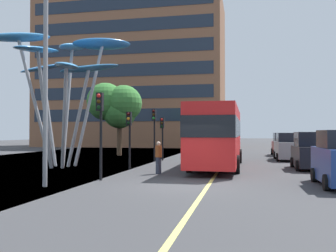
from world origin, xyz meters
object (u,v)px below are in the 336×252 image
(traffic_light_opposite, at_px, (154,124))
(car_parked_far, at_px, (289,147))
(traffic_light_island_mid, at_px, (162,129))
(traffic_light_kerb_near, at_px, (100,117))
(car_side_street, at_px, (283,145))
(pedestrian, at_px, (159,158))
(traffic_light_kerb_far, at_px, (129,127))
(leaf_sculpture, at_px, (64,60))
(street_lamp, at_px, (53,57))
(red_bus, at_px, (218,133))
(car_parked_mid, at_px, (311,152))

(traffic_light_opposite, xyz_separation_m, car_parked_far, (9.73, 3.49, -1.77))
(car_parked_far, bearing_deg, traffic_light_opposite, -160.26)
(traffic_light_island_mid, bearing_deg, traffic_light_kerb_near, -90.79)
(traffic_light_kerb_near, height_order, car_side_street, traffic_light_kerb_near)
(pedestrian, bearing_deg, traffic_light_kerb_far, 138.03)
(leaf_sculpture, relative_size, traffic_light_island_mid, 2.74)
(traffic_light_island_mid, height_order, pedestrian, traffic_light_island_mid)
(street_lamp, bearing_deg, red_bus, 58.50)
(car_side_street, relative_size, pedestrian, 2.53)
(red_bus, height_order, pedestrian, red_bus)
(leaf_sculpture, bearing_deg, pedestrian, -22.74)
(traffic_light_opposite, bearing_deg, traffic_light_kerb_far, -91.12)
(traffic_light_kerb_far, height_order, traffic_light_island_mid, traffic_light_kerb_far)
(leaf_sculpture, distance_m, car_parked_far, 17.55)
(traffic_light_opposite, bearing_deg, traffic_light_island_mid, 72.97)
(red_bus, bearing_deg, car_parked_far, 54.87)
(car_parked_mid, xyz_separation_m, street_lamp, (-11.07, -9.28, 4.09))
(car_parked_mid, bearing_deg, pedestrian, -153.68)
(red_bus, distance_m, traffic_light_island_mid, 6.44)
(car_parked_mid, height_order, car_parked_far, car_parked_mid)
(red_bus, bearing_deg, pedestrian, -123.72)
(traffic_light_kerb_near, xyz_separation_m, traffic_light_kerb_far, (-0.30, 5.12, -0.39))
(car_side_street, bearing_deg, street_lamp, -116.13)
(car_parked_mid, height_order, street_lamp, street_lamp)
(traffic_light_kerb_far, xyz_separation_m, street_lamp, (-0.81, -7.28, 2.68))
(red_bus, xyz_separation_m, car_side_street, (5.02, 12.57, -1.11))
(leaf_sculpture, relative_size, car_parked_far, 2.02)
(car_parked_mid, xyz_separation_m, pedestrian, (-8.05, -3.98, -0.16))
(traffic_light_opposite, bearing_deg, car_parked_mid, -19.42)
(street_lamp, bearing_deg, leaf_sculpture, 114.89)
(red_bus, height_order, car_side_street, red_bus)
(car_parked_far, xyz_separation_m, pedestrian, (-7.63, -11.05, -0.15))
(car_parked_far, height_order, street_lamp, street_lamp)
(traffic_light_kerb_near, distance_m, car_side_street, 22.08)
(traffic_light_opposite, distance_m, pedestrian, 8.08)
(traffic_light_opposite, distance_m, street_lamp, 13.10)
(car_side_street, bearing_deg, traffic_light_kerb_near, -116.02)
(traffic_light_opposite, relative_size, car_parked_far, 0.87)
(traffic_light_kerb_near, xyz_separation_m, traffic_light_island_mid, (0.16, 11.84, -0.45))
(car_parked_mid, height_order, pedestrian, car_parked_mid)
(traffic_light_island_mid, height_order, car_parked_far, traffic_light_island_mid)
(traffic_light_kerb_near, relative_size, pedestrian, 2.34)
(traffic_light_kerb_far, relative_size, car_parked_far, 0.76)
(red_bus, height_order, traffic_light_opposite, traffic_light_opposite)
(car_parked_far, xyz_separation_m, street_lamp, (-10.65, -16.35, 4.11))
(street_lamp, distance_m, pedestrian, 7.44)
(red_bus, distance_m, car_parked_far, 8.60)
(traffic_light_island_mid, distance_m, pedestrian, 9.01)
(traffic_light_island_mid, bearing_deg, leaf_sculpture, -130.78)
(leaf_sculpture, distance_m, car_parked_mid, 15.95)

